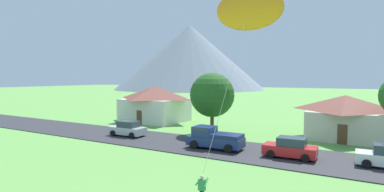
# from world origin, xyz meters

# --- Properties ---
(road_strip) EXTENTS (160.00, 7.63, 0.08)m
(road_strip) POSITION_xyz_m (0.00, 26.10, 0.04)
(road_strip) COLOR #2D2D33
(road_strip) RESTS_ON ground
(mountain_central_ridge) EXTENTS (82.58, 82.58, 35.85)m
(mountain_central_ridge) POSITION_xyz_m (-76.46, 147.09, 17.92)
(mountain_central_ridge) COLOR slate
(mountain_central_ridge) RESTS_ON ground
(house_leftmost) EXTENTS (7.89, 7.98, 4.73)m
(house_leftmost) POSITION_xyz_m (7.88, 37.38, 2.45)
(house_leftmost) COLOR beige
(house_leftmost) RESTS_ON ground
(house_left_center) EXTENTS (9.22, 7.97, 5.34)m
(house_left_center) POSITION_xyz_m (-17.83, 37.17, 2.77)
(house_left_center) COLOR silver
(house_left_center) RESTS_ON ground
(tree_center) EXTENTS (5.21, 5.21, 7.23)m
(tree_center) POSITION_xyz_m (-5.79, 32.22, 4.61)
(tree_center) COLOR brown
(tree_center) RESTS_ON ground
(parked_car_red_west_end) EXTENTS (4.24, 2.16, 1.68)m
(parked_car_red_west_end) POSITION_xyz_m (4.54, 25.74, 0.87)
(parked_car_red_west_end) COLOR red
(parked_car_red_west_end) RESTS_ON road_strip
(parked_car_silver_east_end) EXTENTS (4.25, 2.18, 1.68)m
(parked_car_silver_east_end) POSITION_xyz_m (-13.39, 26.18, 0.87)
(parked_car_silver_east_end) COLOR #B7BCC1
(parked_car_silver_east_end) RESTS_ON road_strip
(pickup_truck_navy_west_side) EXTENTS (5.25, 2.42, 1.99)m
(pickup_truck_navy_west_side) POSITION_xyz_m (-2.32, 25.54, 1.06)
(pickup_truck_navy_west_side) COLOR navy
(pickup_truck_navy_west_side) RESTS_ON road_strip
(kite_flyer_with_kite) EXTENTS (4.14, 4.89, 11.93)m
(kite_flyer_with_kite) POSITION_xyz_m (3.75, 17.61, 10.60)
(kite_flyer_with_kite) COLOR black
(kite_flyer_with_kite) RESTS_ON ground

